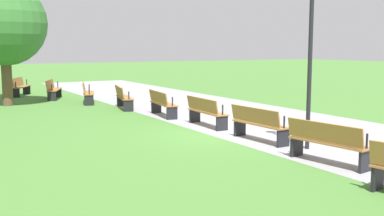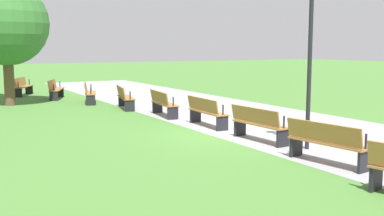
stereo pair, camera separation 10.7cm
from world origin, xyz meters
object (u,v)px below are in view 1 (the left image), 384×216
Objects in this scene: lamp_post at (311,30)px; bench_4 at (162,103)px; bench_6 at (258,123)px; bench_2 at (87,92)px; bench_0 at (20,86)px; bench_5 at (206,111)px; bench_7 at (327,142)px; bench_3 at (123,97)px; bench_1 at (53,89)px; tree_2 at (4,24)px.

bench_4 is at bearing -173.76° from lamp_post.
bench_2 is at bearing -175.03° from bench_6.
bench_5 is at bearing 42.50° from bench_0.
bench_6 is (5.13, 0.22, 0.00)m from bench_4.
bench_7 is 2.74m from lamp_post.
bench_3 is at bearing -162.52° from bench_4.
bench_1 is 12.74m from bench_6.
tree_2 is at bearing -170.36° from bench_7.
tree_2 is (3.85, -1.13, 2.86)m from bench_0.
bench_0 and bench_4 have the same top height.
bench_3 is at bearing -170.02° from bench_5.
lamp_post reaches higher than bench_2.
bench_1 and bench_7 have the same top height.
bench_2 and bench_7 have the same top height.
bench_6 is 0.36× the size of tree_2.
bench_4 is 0.37× the size of tree_2.
bench_0 is 0.45× the size of lamp_post.
bench_0 is 0.98× the size of bench_4.
bench_1 and bench_2 have the same top height.
bench_5 is (12.31, 3.29, 0.00)m from bench_0.
bench_1 is 2.57m from bench_2.
bench_5 is 9.95m from tree_2.
bench_1 is at bearing -169.02° from lamp_post.
bench_5 is 0.46× the size of lamp_post.
bench_5 is at bearing 177.50° from bench_6.
bench_0 is 1.00× the size of bench_5.
tree_2 reaches higher than bench_4.
bench_0 is at bearing 163.71° from tree_2.
bench_3 is at bearing 48.06° from tree_2.
bench_2 is 11.78m from lamp_post.
bench_0 is 0.98× the size of bench_3.
tree_2 reaches higher than bench_0.
bench_1 and bench_5 have the same top height.
lamp_post is (-1.29, 0.70, 2.31)m from bench_7.
tree_2 is 13.24m from lamp_post.
bench_2 is 0.37× the size of tree_2.
bench_1 is 15.24m from bench_7.
bench_7 is (15.11, 1.98, 0.00)m from bench_1.
bench_4 is at bearing 22.49° from bench_3.
bench_1 is 0.99× the size of bench_2.
bench_0 is 10.22m from bench_4.
lamp_post is at bearing 21.69° from tree_2.
bench_7 is at bearing 7.51° from bench_4.
bench_5 is at bearing 20.00° from bench_3.
bench_5 is 0.99× the size of bench_7.
lamp_post is (6.40, 0.70, 2.31)m from bench_4.
bench_1 is at bearing 124.67° from tree_2.
bench_3 is at bearing -177.52° from bench_6.
bench_4 is at bearing 179.99° from bench_6.
bench_7 is (2.56, -0.22, 0.00)m from bench_6.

